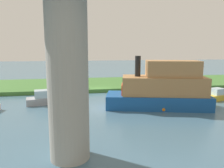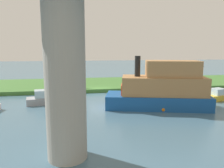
% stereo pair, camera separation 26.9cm
% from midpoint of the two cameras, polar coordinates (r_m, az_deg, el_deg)
% --- Properties ---
extents(ground_plane, '(160.00, 160.00, 0.00)m').
position_cam_midpoint_polar(ground_plane, '(29.90, -4.05, -2.33)').
color(ground_plane, '#476B7F').
extents(grassy_bank, '(80.00, 12.00, 0.50)m').
position_cam_midpoint_polar(grassy_bank, '(35.74, -5.06, -0.03)').
color(grassy_bank, '#427533').
rests_on(grassy_bank, ground).
extents(bridge_pylon, '(2.16, 2.16, 9.16)m').
position_cam_midpoint_polar(bridge_pylon, '(11.72, -12.07, 2.14)').
color(bridge_pylon, '#9E998E').
rests_on(bridge_pylon, ground).
extents(person_on_bank, '(0.45, 0.45, 1.39)m').
position_cam_midpoint_polar(person_on_bank, '(31.03, -8.47, 0.27)').
color(person_on_bank, '#2D334C').
rests_on(person_on_bank, grassy_bank).
extents(mooring_post, '(0.20, 0.20, 1.08)m').
position_cam_midpoint_polar(mooring_post, '(31.48, 7.74, 0.12)').
color(mooring_post, brown).
rests_on(mooring_post, grassy_bank).
extents(skiff_small, '(10.80, 5.82, 5.25)m').
position_cam_midpoint_polar(skiff_small, '(22.69, 12.37, -1.23)').
color(skiff_small, '#195199').
rests_on(skiff_small, ground).
extents(riverboat_paddlewheel, '(4.36, 2.57, 1.37)m').
position_cam_midpoint_polar(riverboat_paddlewheel, '(28.90, 25.82, -2.66)').
color(riverboat_paddlewheel, gold).
rests_on(riverboat_paddlewheel, ground).
extents(motorboat_white, '(4.55, 2.56, 1.43)m').
position_cam_midpoint_polar(motorboat_white, '(30.27, 18.48, -1.66)').
color(motorboat_white, '#195199').
rests_on(motorboat_white, ground).
extents(houseboat_blue, '(4.79, 2.44, 1.52)m').
position_cam_midpoint_polar(houseboat_blue, '(25.11, -16.80, -3.67)').
color(houseboat_blue, '#99999E').
rests_on(houseboat_blue, ground).
extents(marker_buoy, '(0.50, 0.50, 0.50)m').
position_cam_midpoint_polar(marker_buoy, '(21.61, 12.85, -6.39)').
color(marker_buoy, orange).
rests_on(marker_buoy, ground).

